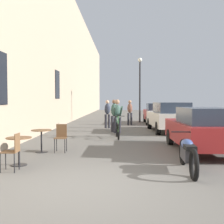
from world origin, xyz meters
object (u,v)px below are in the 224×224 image
at_px(cyclist_on_bicycle, 117,120).
at_px(pedestrian_near, 114,114).
at_px(cafe_chair_mid_toward_street, 61,136).
at_px(parked_car_nearest, 202,129).
at_px(parked_car_second, 169,116).
at_px(parked_car_third, 157,113).
at_px(cafe_chair_near_toward_street, 13,149).
at_px(street_lamp, 140,82).
at_px(pedestrian_mid, 107,112).
at_px(cafe_table_mid, 41,136).
at_px(cafe_table_near, 19,145).
at_px(pedestrian_far, 130,111).
at_px(parked_motorcycle, 188,154).

distance_m(cyclist_on_bicycle, pedestrian_near, 2.36).
xyz_separation_m(cafe_chair_mid_toward_street, parked_car_nearest, (4.56, 0.11, 0.23)).
xyz_separation_m(pedestrian_near, parked_car_second, (2.94, 0.20, -0.16)).
distance_m(parked_car_nearest, parked_car_third, 11.16).
relative_size(cafe_chair_near_toward_street, street_lamp, 0.18).
relative_size(pedestrian_mid, street_lamp, 0.35).
distance_m(cafe_chair_near_toward_street, parked_car_nearest, 5.79).
relative_size(cafe_table_mid, cafe_chair_mid_toward_street, 0.81).
bearing_deg(street_lamp, cafe_table_near, -106.06).
distance_m(street_lamp, parked_car_nearest, 12.58).
relative_size(pedestrian_mid, parked_car_third, 0.41).
height_order(cafe_chair_mid_toward_street, parked_car_nearest, parked_car_nearest).
height_order(pedestrian_near, parked_car_third, pedestrian_near).
height_order(pedestrian_mid, parked_car_nearest, pedestrian_mid).
height_order(cafe_chair_near_toward_street, cafe_chair_mid_toward_street, same).
xyz_separation_m(cafe_table_near, cafe_chair_near_toward_street, (0.08, -0.60, -0.00)).
bearing_deg(cafe_chair_near_toward_street, pedestrian_far, 75.56).
height_order(cafe_chair_mid_toward_street, parked_motorcycle, cafe_chair_mid_toward_street).
distance_m(cafe_table_mid, parked_car_third, 12.48).
distance_m(pedestrian_near, parked_car_second, 2.95).
height_order(cafe_table_near, street_lamp, street_lamp).
bearing_deg(cafe_chair_mid_toward_street, pedestrian_mid, 81.60).
bearing_deg(street_lamp, cyclist_on_bicycle, -100.43).
bearing_deg(pedestrian_far, street_lamp, 71.25).
bearing_deg(parked_motorcycle, pedestrian_far, 94.23).
distance_m(cyclist_on_bicycle, parked_car_nearest, 4.35).
distance_m(cafe_table_near, street_lamp, 15.13).
relative_size(cafe_chair_near_toward_street, parked_car_second, 0.20).
relative_size(pedestrian_near, pedestrian_far, 1.01).
height_order(cafe_chair_near_toward_street, parked_car_third, parked_car_third).
relative_size(cafe_chair_mid_toward_street, street_lamp, 0.18).
bearing_deg(cafe_chair_mid_toward_street, cyclist_on_bicycle, 62.65).
xyz_separation_m(pedestrian_mid, pedestrian_far, (1.43, 2.04, 0.00)).
distance_m(cafe_table_mid, pedestrian_near, 6.32).
bearing_deg(cafe_table_mid, pedestrian_far, 72.18).
bearing_deg(parked_car_third, cafe_table_mid, -114.68).
bearing_deg(pedestrian_near, cafe_table_mid, -110.69).
height_order(cafe_chair_near_toward_street, parked_car_nearest, parked_car_nearest).
relative_size(cafe_chair_mid_toward_street, pedestrian_far, 0.53).
xyz_separation_m(cafe_table_near, parked_car_nearest, (5.24, 2.02, 0.22)).
bearing_deg(cafe_table_near, street_lamp, 73.94).
bearing_deg(parked_car_third, parked_car_nearest, -90.18).
xyz_separation_m(pedestrian_far, parked_car_second, (1.96, -3.88, -0.14)).
bearing_deg(cafe_table_near, pedestrian_far, 74.52).
bearing_deg(pedestrian_near, pedestrian_mid, 102.36).
bearing_deg(cafe_chair_near_toward_street, parked_motorcycle, 1.93).
xyz_separation_m(cafe_chair_near_toward_street, cafe_chair_mid_toward_street, (0.61, 2.51, 0.00)).
distance_m(cafe_table_near, cafe_chair_near_toward_street, 0.60).
relative_size(pedestrian_near, parked_car_second, 0.38).
bearing_deg(street_lamp, pedestrian_far, -108.75).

